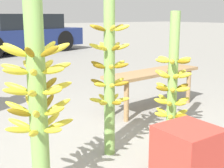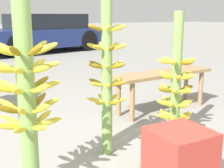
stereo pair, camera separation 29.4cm
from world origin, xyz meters
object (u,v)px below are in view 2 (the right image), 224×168
object	(u,v)px
banana_stalk_left	(25,79)
banana_stalk_right	(176,82)
banana_stalk_center	(107,66)
produce_crate	(180,157)
parked_car	(43,33)
market_bench	(162,78)

from	to	relation	value
banana_stalk_left	banana_stalk_right	distance (m)	1.60
banana_stalk_center	produce_crate	world-z (taller)	banana_stalk_center
banana_stalk_center	produce_crate	distance (m)	0.96
banana_stalk_left	parked_car	xyz separation A→B (m)	(2.72, 8.35, -0.20)
produce_crate	banana_stalk_right	bearing A→B (deg)	52.03
banana_stalk_right	market_bench	size ratio (longest dim) A/B	0.85
banana_stalk_center	banana_stalk_right	bearing A→B (deg)	0.06
banana_stalk_left	banana_stalk_center	xyz separation A→B (m)	(0.77, 0.27, -0.02)
banana_stalk_right	parked_car	size ratio (longest dim) A/B	0.28
market_bench	banana_stalk_right	bearing A→B (deg)	-125.87
banana_stalk_left	market_bench	world-z (taller)	banana_stalk_left
produce_crate	banana_stalk_center	bearing A→B (deg)	108.01
banana_stalk_center	banana_stalk_right	xyz separation A→B (m)	(0.79, 0.00, -0.22)
banana_stalk_right	banana_stalk_left	bearing A→B (deg)	-170.09
banana_stalk_center	banana_stalk_left	bearing A→B (deg)	-160.56
market_bench	produce_crate	bearing A→B (deg)	-129.55
market_bench	parked_car	world-z (taller)	parked_car
banana_stalk_left	banana_stalk_right	bearing A→B (deg)	9.91
market_bench	parked_car	xyz separation A→B (m)	(0.69, 7.28, 0.19)
parked_car	produce_crate	bearing A→B (deg)	154.73
banana_stalk_right	produce_crate	size ratio (longest dim) A/B	3.07
banana_stalk_left	produce_crate	xyz separation A→B (m)	(1.00, -0.44, -0.61)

